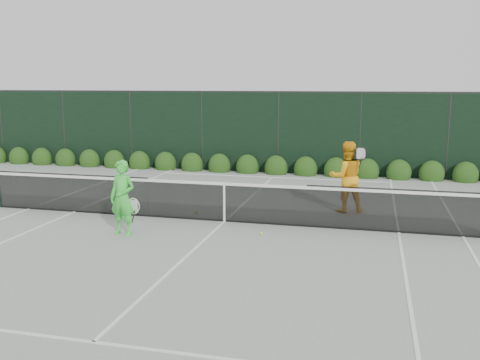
# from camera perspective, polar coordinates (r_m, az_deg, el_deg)

# --- Properties ---
(ground) EXTENTS (80.00, 80.00, 0.00)m
(ground) POSITION_cam_1_polar(r_m,az_deg,el_deg) (13.16, -1.67, -4.45)
(ground) COLOR gray
(ground) RESTS_ON ground
(tennis_net) EXTENTS (12.90, 0.10, 1.07)m
(tennis_net) POSITION_cam_1_polar(r_m,az_deg,el_deg) (13.04, -1.78, -2.19)
(tennis_net) COLOR black
(tennis_net) RESTS_ON ground
(player_woman) EXTENTS (0.69, 0.50, 1.68)m
(player_woman) POSITION_cam_1_polar(r_m,az_deg,el_deg) (12.17, -12.42, -1.86)
(player_woman) COLOR #3FD841
(player_woman) RESTS_ON ground
(player_man) EXTENTS (1.09, 0.96, 1.87)m
(player_man) POSITION_cam_1_polar(r_m,az_deg,el_deg) (14.24, 11.29, 0.33)
(player_man) COLOR #FFB015
(player_man) RESTS_ON ground
(court_lines) EXTENTS (11.03, 23.83, 0.01)m
(court_lines) POSITION_cam_1_polar(r_m,az_deg,el_deg) (13.16, -1.67, -4.43)
(court_lines) COLOR white
(court_lines) RESTS_ON ground
(windscreen_fence) EXTENTS (32.00, 21.07, 3.06)m
(windscreen_fence) POSITION_cam_1_polar(r_m,az_deg,el_deg) (10.31, -5.77, -0.02)
(windscreen_fence) COLOR black
(windscreen_fence) RESTS_ON ground
(hedge_row) EXTENTS (31.66, 0.65, 0.94)m
(hedge_row) POSITION_cam_1_polar(r_m,az_deg,el_deg) (19.95, 3.87, 1.30)
(hedge_row) COLOR #1A3B10
(hedge_row) RESTS_ON ground
(tennis_balls) EXTENTS (2.13, 1.64, 0.07)m
(tennis_balls) POSITION_cam_1_polar(r_m,az_deg,el_deg) (13.24, -1.53, -4.21)
(tennis_balls) COLOR #D2EE35
(tennis_balls) RESTS_ON ground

